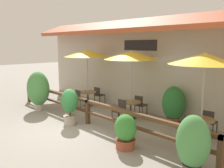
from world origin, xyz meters
TOP-DOWN VIEW (x-y plane):
  - ground_plane at (0.00, 0.00)m, footprint 60.00×60.00m
  - building_facade at (0.00, 4.10)m, footprint 14.28×1.49m
  - patio_railing at (0.00, 1.05)m, footprint 10.40×0.14m
  - patio_umbrella_near at (-2.25, 2.78)m, footprint 2.23×2.23m
  - dining_table_near at (-2.25, 2.78)m, footprint 0.84×0.84m
  - chair_near_streetside at (-2.28, 2.08)m, footprint 0.44×0.44m
  - chair_near_wallside at (-2.25, 3.49)m, footprint 0.45×0.45m
  - patio_umbrella_middle at (0.63, 2.80)m, footprint 2.23×2.23m
  - dining_table_middle at (0.63, 2.80)m, footprint 0.84×0.84m
  - chair_middle_streetside at (0.65, 2.15)m, footprint 0.45×0.45m
  - chair_middle_wallside at (0.59, 3.44)m, footprint 0.47×0.47m
  - patio_umbrella_far at (3.80, 2.64)m, footprint 2.23×2.23m
  - dining_table_far at (3.80, 2.64)m, footprint 0.84×0.84m
  - chair_far_streetside at (3.74, 1.99)m, footprint 0.47×0.47m
  - chair_far_wallside at (3.75, 3.30)m, footprint 0.46×0.46m
  - potted_plant_tall_tropical at (-3.17, 0.62)m, footprint 1.10×0.99m
  - potted_plant_broad_leaf at (2.58, 0.45)m, footprint 0.68×0.61m
  - potted_plant_small_flowering at (-0.42, 0.51)m, footprint 0.70×0.63m
  - potted_plant_corner_fern at (4.66, 0.59)m, footprint 0.81×0.73m
  - potted_plant_entrance_palm at (2.18, 3.55)m, footprint 0.91×0.82m

SIDE VIEW (x-z plane):
  - ground_plane at x=0.00m, z-range 0.00..0.00m
  - chair_near_streetside at x=-2.28m, z-range 0.06..0.92m
  - chair_near_wallside at x=-2.25m, z-range 0.06..0.92m
  - chair_middle_streetside at x=0.65m, z-range 0.06..0.92m
  - chair_middle_wallside at x=0.59m, z-range 0.06..0.92m
  - chair_far_streetside at x=3.74m, z-range 0.06..0.92m
  - chair_far_wallside at x=3.75m, z-range 0.06..0.92m
  - potted_plant_broad_leaf at x=2.58m, z-range 0.00..1.03m
  - dining_table_near at x=-2.25m, z-range 0.21..0.93m
  - dining_table_middle at x=0.63m, z-range 0.21..0.93m
  - dining_table_far at x=3.80m, z-range 0.21..0.93m
  - patio_railing at x=0.00m, z-range 0.22..1.17m
  - potted_plant_corner_fern at x=4.66m, z-range 0.02..1.45m
  - potted_plant_entrance_palm at x=2.18m, z-range 0.02..1.47m
  - potted_plant_small_flowering at x=-0.42m, z-range 0.10..1.48m
  - potted_plant_tall_tropical at x=-3.17m, z-range 0.09..1.90m
  - building_facade at x=0.00m, z-range 0.05..4.28m
  - patio_umbrella_near at x=-2.25m, z-range 1.20..4.02m
  - patio_umbrella_middle at x=0.63m, z-range 1.20..4.02m
  - patio_umbrella_far at x=3.80m, z-range 1.20..4.02m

